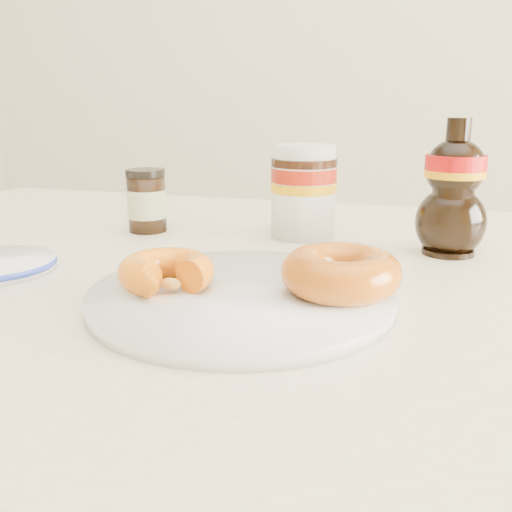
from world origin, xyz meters
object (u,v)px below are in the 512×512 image
(plate, at_px, (241,296))
(syrup_bottle, at_px, (453,188))
(dining_table, at_px, (257,327))
(nutella_jar, at_px, (304,188))
(donut_whole, at_px, (341,272))
(donut_bitten, at_px, (166,272))
(dark_jar, at_px, (147,201))

(plate, relative_size, syrup_bottle, 1.73)
(dining_table, relative_size, syrup_bottle, 8.17)
(nutella_jar, xyz_separation_m, syrup_bottle, (0.20, -0.04, 0.01))
(plate, xyz_separation_m, donut_whole, (0.09, 0.02, 0.03))
(dining_table, distance_m, nutella_jar, 0.22)
(donut_whole, xyz_separation_m, syrup_bottle, (0.10, 0.24, 0.05))
(syrup_bottle, bearing_deg, nutella_jar, 167.89)
(plate, xyz_separation_m, syrup_bottle, (0.20, 0.25, 0.08))
(donut_bitten, relative_size, syrup_bottle, 0.55)
(plate, bearing_deg, donut_whole, 10.85)
(dark_jar, bearing_deg, donut_bitten, -59.62)
(nutella_jar, distance_m, syrup_bottle, 0.21)
(syrup_bottle, bearing_deg, donut_bitten, -134.77)
(dark_jar, bearing_deg, syrup_bottle, -1.39)
(dining_table, bearing_deg, donut_whole, -45.89)
(syrup_bottle, bearing_deg, donut_whole, -113.76)
(donut_bitten, bearing_deg, syrup_bottle, 60.15)
(dining_table, xyz_separation_m, nutella_jar, (0.02, 0.16, 0.15))
(donut_bitten, height_order, nutella_jar, nutella_jar)
(dining_table, relative_size, donut_bitten, 14.97)
(plate, bearing_deg, nutella_jar, 90.62)
(dining_table, height_order, plate, plate)
(nutella_jar, height_order, dark_jar, nutella_jar)
(dining_table, xyz_separation_m, plate, (0.03, -0.14, 0.09))
(donut_bitten, height_order, syrup_bottle, syrup_bottle)
(donut_bitten, distance_m, nutella_jar, 0.32)
(dark_jar, bearing_deg, nutella_jar, 7.96)
(nutella_jar, bearing_deg, plate, -89.38)
(donut_whole, distance_m, dark_jar, 0.41)
(donut_bitten, relative_size, dark_jar, 1.00)
(dining_table, distance_m, syrup_bottle, 0.30)
(donut_whole, bearing_deg, plate, -169.15)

